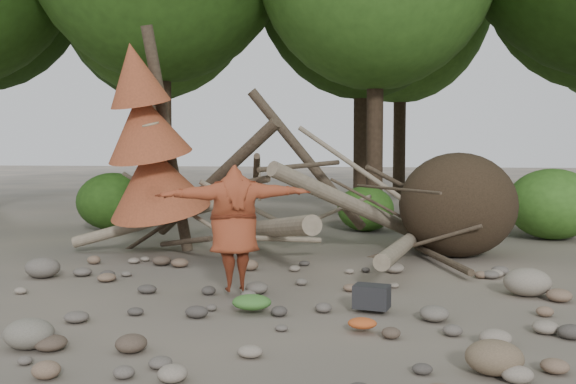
# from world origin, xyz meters

# --- Properties ---
(ground) EXTENTS (120.00, 120.00, 0.00)m
(ground) POSITION_xyz_m (0.00, 0.00, 0.00)
(ground) COLOR #514C44
(ground) RESTS_ON ground
(deadfall_pile) EXTENTS (8.55, 5.24, 3.30)m
(deadfall_pile) POSITION_xyz_m (2.02, 4.24, 0.95)
(deadfall_pile) COLOR #332619
(deadfall_pile) RESTS_ON ground
(dead_conifer) EXTENTS (2.06, 2.16, 4.35)m
(dead_conifer) POSITION_xyz_m (-3.12, 3.37, 2.11)
(dead_conifer) COLOR #4C3F30
(dead_conifer) RESTS_ON ground
(bush_left) EXTENTS (1.80, 1.80, 1.44)m
(bush_left) POSITION_xyz_m (-5.50, 7.20, 0.72)
(bush_left) COLOR #254B14
(bush_left) RESTS_ON ground
(bush_mid) EXTENTS (1.40, 1.40, 1.12)m
(bush_mid) POSITION_xyz_m (0.80, 7.80, 0.56)
(bush_mid) COLOR #305F1B
(bush_mid) RESTS_ON ground
(bush_right) EXTENTS (2.00, 2.00, 1.60)m
(bush_right) POSITION_xyz_m (5.00, 7.00, 0.80)
(bush_right) COLOR #3C7023
(bush_right) RESTS_ON ground
(frisbee_thrower) EXTENTS (2.51, 1.37, 2.38)m
(frisbee_thrower) POSITION_xyz_m (-0.87, 0.57, 0.96)
(frisbee_thrower) COLOR brown
(frisbee_thrower) RESTS_ON ground
(backpack) EXTENTS (0.49, 0.38, 0.29)m
(backpack) POSITION_xyz_m (1.04, -0.08, 0.15)
(backpack) COLOR black
(backpack) RESTS_ON ground
(cloth_green) EXTENTS (0.50, 0.41, 0.19)m
(cloth_green) POSITION_xyz_m (-0.45, -0.33, 0.09)
(cloth_green) COLOR #3C702D
(cloth_green) RESTS_ON ground
(cloth_orange) EXTENTS (0.33, 0.27, 0.12)m
(cloth_orange) POSITION_xyz_m (0.95, -0.98, 0.06)
(cloth_orange) COLOR #B54B1F
(cloth_orange) RESTS_ON ground
(boulder_front_left) EXTENTS (0.52, 0.47, 0.31)m
(boulder_front_left) POSITION_xyz_m (-2.45, -2.03, 0.16)
(boulder_front_left) COLOR slate
(boulder_front_left) RESTS_ON ground
(boulder_front_right) EXTENTS (0.53, 0.48, 0.32)m
(boulder_front_right) POSITION_xyz_m (2.18, -2.14, 0.16)
(boulder_front_right) COLOR brown
(boulder_front_right) RESTS_ON ground
(boulder_mid_right) EXTENTS (0.65, 0.59, 0.39)m
(boulder_mid_right) POSITION_xyz_m (3.19, 1.14, 0.20)
(boulder_mid_right) COLOR gray
(boulder_mid_right) RESTS_ON ground
(boulder_mid_left) EXTENTS (0.55, 0.49, 0.33)m
(boulder_mid_left) POSITION_xyz_m (-4.17, 1.35, 0.16)
(boulder_mid_left) COLOR #655E55
(boulder_mid_left) RESTS_ON ground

